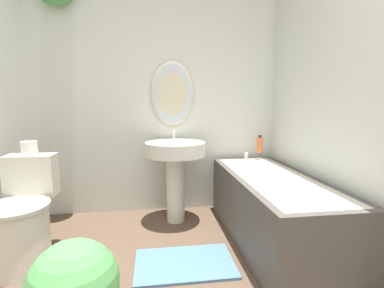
{
  "coord_description": "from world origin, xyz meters",
  "views": [
    {
      "loc": [
        -0.04,
        -0.34,
        1.09
      ],
      "look_at": [
        0.22,
        1.53,
        0.82
      ],
      "focal_mm": 26.0,
      "sensor_mm": 36.0,
      "label": 1
    }
  ],
  "objects_px": {
    "toilet": "(21,223)",
    "shampoo_bottle": "(260,144)",
    "toilet_paper_roll": "(29,148)",
    "bathtub": "(272,208)",
    "pedestal_sink": "(175,162)"
  },
  "relations": [
    {
      "from": "toilet",
      "to": "shampoo_bottle",
      "type": "xyz_separation_m",
      "value": [
        1.97,
        0.71,
        0.4
      ]
    },
    {
      "from": "toilet",
      "to": "toilet_paper_roll",
      "type": "relative_size",
      "value": 6.58
    },
    {
      "from": "bathtub",
      "to": "toilet",
      "type": "bearing_deg",
      "value": -177.89
    },
    {
      "from": "toilet_paper_roll",
      "to": "toilet",
      "type": "bearing_deg",
      "value": -90.0
    },
    {
      "from": "bathtub",
      "to": "toilet_paper_roll",
      "type": "height_order",
      "value": "toilet_paper_roll"
    },
    {
      "from": "pedestal_sink",
      "to": "bathtub",
      "type": "xyz_separation_m",
      "value": [
        0.73,
        -0.5,
        -0.29
      ]
    },
    {
      "from": "shampoo_bottle",
      "to": "toilet_paper_roll",
      "type": "relative_size",
      "value": 1.59
    },
    {
      "from": "toilet",
      "to": "pedestal_sink",
      "type": "distance_m",
      "value": 1.27
    },
    {
      "from": "shampoo_bottle",
      "to": "toilet_paper_roll",
      "type": "height_order",
      "value": "toilet_paper_roll"
    },
    {
      "from": "toilet",
      "to": "toilet_paper_roll",
      "type": "bearing_deg",
      "value": 90.0
    },
    {
      "from": "bathtub",
      "to": "toilet_paper_roll",
      "type": "xyz_separation_m",
      "value": [
        -1.83,
        0.16,
        0.49
      ]
    },
    {
      "from": "bathtub",
      "to": "shampoo_bottle",
      "type": "bearing_deg",
      "value": 78.28
    },
    {
      "from": "bathtub",
      "to": "shampoo_bottle",
      "type": "height_order",
      "value": "shampoo_bottle"
    },
    {
      "from": "toilet_paper_roll",
      "to": "shampoo_bottle",
      "type": "bearing_deg",
      "value": 13.93
    },
    {
      "from": "toilet",
      "to": "pedestal_sink",
      "type": "bearing_deg",
      "value": 27.07
    }
  ]
}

